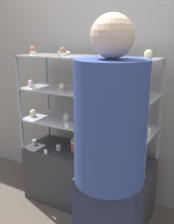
# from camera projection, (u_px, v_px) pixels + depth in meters

# --- Properties ---
(ground_plane) EXTENTS (20.00, 20.00, 0.00)m
(ground_plane) POSITION_uv_depth(u_px,v_px,m) (87.00, 204.00, 2.69)
(ground_plane) COLOR brown
(back_wall) EXTENTS (8.00, 0.05, 2.60)m
(back_wall) POSITION_uv_depth(u_px,v_px,m) (105.00, 73.00, 2.63)
(back_wall) COLOR gray
(back_wall) RESTS_ON ground_plane
(display_base) EXTENTS (1.26, 0.45, 0.57)m
(display_base) POSITION_uv_depth(u_px,v_px,m) (87.00, 179.00, 2.61)
(display_base) COLOR #333338
(display_base) RESTS_ON ground_plane
(display_riser_lower) EXTENTS (1.26, 0.45, 0.31)m
(display_riser_lower) POSITION_uv_depth(u_px,v_px,m) (87.00, 125.00, 2.45)
(display_riser_lower) COLOR #99999E
(display_riser_lower) RESTS_ON display_base
(display_riser_middle) EXTENTS (1.26, 0.45, 0.31)m
(display_riser_middle) POSITION_uv_depth(u_px,v_px,m) (87.00, 93.00, 2.36)
(display_riser_middle) COLOR #99999E
(display_riser_middle) RESTS_ON display_riser_lower
(display_riser_upper) EXTENTS (1.26, 0.45, 0.31)m
(display_riser_upper) POSITION_uv_depth(u_px,v_px,m) (87.00, 58.00, 2.28)
(display_riser_upper) COLOR #99999E
(display_riser_upper) RESTS_ON display_riser_middle
(layer_cake_centerpiece) EXTENTS (0.21, 0.21, 0.11)m
(layer_cake_centerpiece) POSITION_uv_depth(u_px,v_px,m) (81.00, 145.00, 2.57)
(layer_cake_centerpiece) COLOR #C66660
(layer_cake_centerpiece) RESTS_ON display_base
(sheet_cake_frosted) EXTENTS (0.24, 0.16, 0.06)m
(sheet_cake_frosted) POSITION_uv_depth(u_px,v_px,m) (112.00, 126.00, 2.28)
(sheet_cake_frosted) COLOR beige
(sheet_cake_frosted) RESTS_ON display_riser_lower
(cupcake_0) EXTENTS (0.05, 0.05, 0.06)m
(cupcake_0) POSITION_uv_depth(u_px,v_px,m) (35.00, 142.00, 2.71)
(cupcake_0) COLOR beige
(cupcake_0) RESTS_ON display_base
(cupcake_1) EXTENTS (0.05, 0.05, 0.06)m
(cupcake_1) POSITION_uv_depth(u_px,v_px,m) (59.00, 147.00, 2.59)
(cupcake_1) COLOR beige
(cupcake_1) RESTS_ON display_base
(cupcake_2) EXTENTS (0.05, 0.05, 0.06)m
(cupcake_2) POSITION_uv_depth(u_px,v_px,m) (112.00, 160.00, 2.31)
(cupcake_2) COLOR white
(cupcake_2) RESTS_ON display_base
(cupcake_3) EXTENTS (0.05, 0.05, 0.06)m
(cupcake_3) POSITION_uv_depth(u_px,v_px,m) (141.00, 170.00, 2.15)
(cupcake_3) COLOR beige
(cupcake_3) RESTS_ON display_base
(price_tag_0) EXTENTS (0.04, 0.00, 0.04)m
(price_tag_0) POSITION_uv_depth(u_px,v_px,m) (46.00, 152.00, 2.51)
(price_tag_0) COLOR white
(price_tag_0) RESTS_ON display_base
(cupcake_4) EXTENTS (0.07, 0.07, 0.07)m
(cupcake_4) POSITION_uv_depth(u_px,v_px,m) (33.00, 113.00, 2.62)
(cupcake_4) COLOR beige
(cupcake_4) RESTS_ON display_riser_lower
(cupcake_5) EXTENTS (0.07, 0.07, 0.07)m
(cupcake_5) POSITION_uv_depth(u_px,v_px,m) (66.00, 117.00, 2.50)
(cupcake_5) COLOR beige
(cupcake_5) RESTS_ON display_riser_lower
(cupcake_6) EXTENTS (0.07, 0.07, 0.07)m
(cupcake_6) POSITION_uv_depth(u_px,v_px,m) (147.00, 131.00, 2.13)
(cupcake_6) COLOR beige
(cupcake_6) RESTS_ON display_riser_lower
(price_tag_1) EXTENTS (0.04, 0.00, 0.04)m
(price_tag_1) POSITION_uv_depth(u_px,v_px,m) (67.00, 126.00, 2.30)
(price_tag_1) COLOR white
(price_tag_1) RESTS_ON display_riser_lower
(cupcake_7) EXTENTS (0.05, 0.05, 0.07)m
(cupcake_7) POSITION_uv_depth(u_px,v_px,m) (31.00, 83.00, 2.52)
(cupcake_7) COLOR white
(cupcake_7) RESTS_ON display_riser_middle
(cupcake_8) EXTENTS (0.05, 0.05, 0.07)m
(cupcake_8) POSITION_uv_depth(u_px,v_px,m) (62.00, 87.00, 2.35)
(cupcake_8) COLOR #CCB28C
(cupcake_8) RESTS_ON display_riser_middle
(cupcake_9) EXTENTS (0.05, 0.05, 0.07)m
(cupcake_9) POSITION_uv_depth(u_px,v_px,m) (106.00, 90.00, 2.22)
(cupcake_9) COLOR beige
(cupcake_9) RESTS_ON display_riser_middle
(cupcake_10) EXTENTS (0.05, 0.05, 0.07)m
(cupcake_10) POSITION_uv_depth(u_px,v_px,m) (147.00, 95.00, 2.04)
(cupcake_10) COLOR #CCB28C
(cupcake_10) RESTS_ON display_riser_middle
(price_tag_2) EXTENTS (0.04, 0.00, 0.04)m
(price_tag_2) POSITION_uv_depth(u_px,v_px,m) (34.00, 88.00, 2.38)
(price_tag_2) COLOR white
(price_tag_2) RESTS_ON display_riser_middle
(cupcake_11) EXTENTS (0.06, 0.06, 0.08)m
(cupcake_11) POSITION_uv_depth(u_px,v_px,m) (33.00, 50.00, 2.50)
(cupcake_11) COLOR beige
(cupcake_11) RESTS_ON display_riser_upper
(cupcake_12) EXTENTS (0.06, 0.06, 0.08)m
(cupcake_12) POSITION_uv_depth(u_px,v_px,m) (63.00, 52.00, 2.28)
(cupcake_12) COLOR white
(cupcake_12) RESTS_ON display_riser_upper
(cupcake_13) EXTENTS (0.06, 0.06, 0.08)m
(cupcake_13) POSITION_uv_depth(u_px,v_px,m) (102.00, 53.00, 2.13)
(cupcake_13) COLOR white
(cupcake_13) RESTS_ON display_riser_upper
(cupcake_14) EXTENTS (0.06, 0.06, 0.08)m
(cupcake_14) POSITION_uv_depth(u_px,v_px,m) (148.00, 55.00, 1.90)
(cupcake_14) COLOR #CCB28C
(cupcake_14) RESTS_ON display_riser_upper
(price_tag_3) EXTENTS (0.04, 0.00, 0.04)m
(price_tag_3) POSITION_uv_depth(u_px,v_px,m) (59.00, 54.00, 2.16)
(price_tag_3) COLOR white
(price_tag_3) RESTS_ON display_riser_upper
(donut_glazed) EXTENTS (0.12, 0.12, 0.03)m
(donut_glazed) POSITION_uv_depth(u_px,v_px,m) (64.00, 53.00, 2.45)
(donut_glazed) COLOR #EFE5CC
(donut_glazed) RESTS_ON display_riser_upper
(customer_figure) EXTENTS (0.41, 0.41, 1.77)m
(customer_figure) POSITION_uv_depth(u_px,v_px,m) (109.00, 161.00, 1.54)
(customer_figure) COLOR #282D47
(customer_figure) RESTS_ON ground_plane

